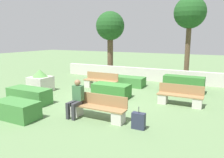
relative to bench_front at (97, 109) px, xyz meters
name	(u,v)px	position (x,y,z in m)	size (l,w,h in m)	color
ground_plane	(101,99)	(-1.08, 2.18, -0.34)	(60.00, 60.00, 0.00)	#607F51
perimeter_wall	(140,74)	(-1.08, 7.47, 0.06)	(11.39, 0.30, 0.81)	beige
bench_front	(97,109)	(0.00, 0.00, 0.00)	(2.17, 0.49, 0.86)	#937047
bench_left_side	(101,82)	(-2.22, 4.15, -0.01)	(2.00, 0.49, 0.86)	#937047
bench_right_side	(180,98)	(2.32, 2.91, -0.01)	(1.87, 0.48, 0.86)	#937047
person_seated_man	(76,97)	(-0.77, -0.14, 0.40)	(0.38, 0.63, 1.34)	#333338
hedge_block_near_left	(129,81)	(-0.98, 5.34, -0.07)	(1.80, 0.88, 0.55)	#3D7A38
hedge_block_near_right	(184,84)	(2.09, 5.33, 0.08)	(2.04, 0.67, 0.84)	#33702D
hedge_block_mid_left	(111,90)	(-0.85, 2.78, -0.03)	(1.77, 0.86, 0.63)	#33702D
hedge_block_mid_right	(29,95)	(-3.60, 0.31, -0.02)	(1.97, 0.80, 0.66)	#3D7A38
hedge_block_far_left	(17,110)	(-2.54, -1.24, -0.03)	(1.61, 0.82, 0.63)	#3D7A38
planter_corner_left	(40,82)	(-4.70, 2.09, 0.18)	(1.03, 1.03, 1.16)	beige
suitcase	(138,121)	(1.60, -0.16, -0.08)	(0.42, 0.20, 0.72)	#282D42
tree_leftmost	(110,27)	(-3.77, 8.36, 3.18)	(2.09, 2.09, 4.69)	brown
tree_center_left	(190,14)	(1.66, 9.08, 3.94)	(2.06, 2.06, 5.42)	brown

